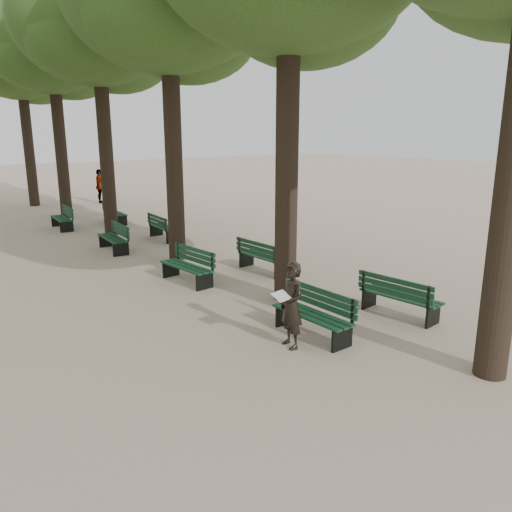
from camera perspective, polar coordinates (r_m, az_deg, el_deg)
ground at (r=9.14m, az=9.25°, el=-11.49°), size 120.00×120.00×0.00m
tree_central_3 at (r=20.30m, az=-17.74°, el=24.07°), size 6.00×6.00×9.95m
tree_central_4 at (r=24.91m, az=-22.40°, el=21.72°), size 6.00×6.00×9.95m
tree_central_5 at (r=29.65m, az=-25.49°, el=20.03°), size 6.00×6.00×9.95m
bench_left_0 at (r=9.89m, az=6.43°, el=-7.64°), size 0.60×1.81×0.92m
bench_left_1 at (r=13.34m, az=-7.90°, el=-1.92°), size 0.66×1.83×0.92m
bench_left_2 at (r=17.37m, az=-16.00°, el=1.42°), size 0.78×1.85×0.92m
bench_left_3 at (r=22.01m, az=-21.30°, el=3.58°), size 0.76×1.85×0.92m
bench_right_0 at (r=11.30m, az=16.10°, el=-5.31°), size 0.68×1.83×0.92m
bench_right_1 at (r=14.25m, az=0.86°, el=-0.74°), size 0.57×1.80×0.92m
bench_right_2 at (r=18.87m, az=-10.43°, el=2.71°), size 0.76×1.85×0.92m
bench_right_3 at (r=22.70m, az=-15.78°, el=4.31°), size 0.77×1.85×0.92m
man_with_map at (r=9.20m, az=4.07°, el=-5.66°), size 0.66×0.70×1.63m
pedestrian_c at (r=29.34m, az=-17.43°, el=7.62°), size 0.67×1.16×1.88m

